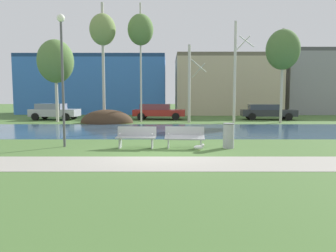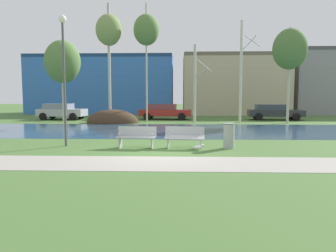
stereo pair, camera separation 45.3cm
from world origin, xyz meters
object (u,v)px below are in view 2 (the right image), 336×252
object	(u,v)px
seagull	(199,147)
parked_van_nearest_silver	(61,111)
bench_left	(136,136)
trash_bin	(229,135)
parked_hatch_third_dark	(274,112)
parked_sedan_second_red	(164,111)
bench_right	(185,137)
streetlamp	(64,60)

from	to	relation	value
seagull	parked_van_nearest_silver	xyz separation A→B (m)	(-11.30, 15.98, 0.63)
bench_left	trash_bin	bearing A→B (deg)	0.19
trash_bin	parked_hatch_third_dark	bearing A→B (deg)	67.85
trash_bin	parked_sedan_second_red	xyz separation A→B (m)	(-3.35, 15.97, 0.21)
bench_right	trash_bin	bearing A→B (deg)	0.40
bench_left	parked_van_nearest_silver	bearing A→B (deg)	119.68
parked_van_nearest_silver	parked_sedan_second_red	size ratio (longest dim) A/B	0.89
trash_bin	bench_left	bearing A→B (deg)	-179.81
bench_left	streetlamp	size ratio (longest dim) A/B	0.30
streetlamp	parked_van_nearest_silver	distance (m)	16.36
trash_bin	parked_van_nearest_silver	size ratio (longest dim) A/B	0.24
streetlamp	parked_sedan_second_red	bearing A→B (deg)	77.54
parked_sedan_second_red	parked_hatch_third_dark	size ratio (longest dim) A/B	0.99
parked_sedan_second_red	trash_bin	bearing A→B (deg)	-78.15
seagull	parked_hatch_third_dark	size ratio (longest dim) A/B	0.09
bench_right	streetlamp	world-z (taller)	streetlamp
streetlamp	parked_van_nearest_silver	world-z (taller)	streetlamp
bench_right	parked_sedan_second_red	distance (m)	16.06
bench_right	parked_hatch_third_dark	xyz separation A→B (m)	(8.12, 15.58, 0.26)
bench_left	parked_hatch_third_dark	xyz separation A→B (m)	(10.09, 15.58, 0.26)
bench_left	streetlamp	world-z (taller)	streetlamp
bench_left	parked_hatch_third_dark	size ratio (longest dim) A/B	0.34
bench_right	bench_left	bearing A→B (deg)	180.00
bench_left	bench_right	distance (m)	1.97
parked_van_nearest_silver	parked_hatch_third_dark	distance (m)	18.88
parked_van_nearest_silver	parked_sedan_second_red	xyz separation A→B (m)	(9.19, 0.56, -0.02)
streetlamp	parked_hatch_third_dark	bearing A→B (deg)	49.18
streetlamp	seagull	bearing A→B (deg)	-9.51
seagull	parked_hatch_third_dark	distance (m)	17.84
bench_right	parked_sedan_second_red	xyz separation A→B (m)	(-1.56, 15.99, 0.27)
parked_sedan_second_red	streetlamp	bearing A→B (deg)	-102.46
seagull	parked_van_nearest_silver	world-z (taller)	parked_van_nearest_silver
trash_bin	streetlamp	size ratio (longest dim) A/B	0.19
trash_bin	parked_hatch_third_dark	xyz separation A→B (m)	(6.34, 15.57, 0.20)
streetlamp	parked_sedan_second_red	size ratio (longest dim) A/B	1.14
seagull	parked_hatch_third_dark	world-z (taller)	parked_hatch_third_dark
bench_left	parked_hatch_third_dark	world-z (taller)	parked_hatch_third_dark
bench_left	parked_sedan_second_red	size ratio (longest dim) A/B	0.34
bench_left	bench_right	world-z (taller)	same
bench_right	seagull	distance (m)	0.85
bench_right	streetlamp	size ratio (longest dim) A/B	0.30
bench_left	streetlamp	bearing A→B (deg)	173.05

